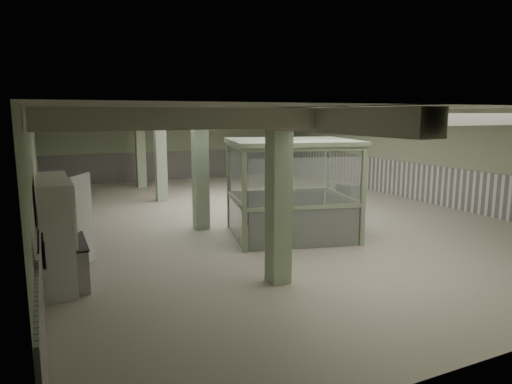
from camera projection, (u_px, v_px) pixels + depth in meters
name	position (u px, v px, depth m)	size (l,w,h in m)	color
floor	(260.00, 215.00, 15.98)	(20.00, 20.00, 0.00)	beige
ceiling	(261.00, 110.00, 15.37)	(14.00, 20.00, 0.02)	silver
wall_back	(180.00, 145.00, 24.58)	(14.00, 0.02, 3.60)	#95A584
wall_left	(35.00, 175.00, 12.72)	(0.02, 20.00, 3.60)	#95A584
wall_right	(414.00, 156.00, 18.62)	(0.02, 20.00, 3.60)	#95A584
wainscot_left	(39.00, 212.00, 12.91)	(0.05, 19.90, 1.50)	silver
wainscot_right	(412.00, 181.00, 18.79)	(0.05, 19.90, 1.50)	silver
wainscot_back	(180.00, 165.00, 24.74)	(13.90, 0.05, 1.50)	silver
girder	(189.00, 117.00, 14.35)	(0.45, 19.90, 0.40)	silver
beam_a	(432.00, 117.00, 8.72)	(13.90, 0.35, 0.32)	silver
beam_b	(351.00, 117.00, 10.94)	(13.90, 0.35, 0.32)	silver
beam_c	(298.00, 116.00, 13.17)	(13.90, 0.35, 0.32)	silver
beam_d	(261.00, 116.00, 15.40)	(13.90, 0.35, 0.32)	silver
beam_e	(232.00, 116.00, 17.63)	(13.90, 0.35, 0.32)	silver
beam_f	(211.00, 115.00, 19.85)	(13.90, 0.35, 0.32)	silver
beam_g	(193.00, 115.00, 22.08)	(13.90, 0.35, 0.32)	silver
column_a	(279.00, 198.00, 9.27)	(0.42, 0.42, 3.60)	#AEC6A0
column_b	(200.00, 171.00, 13.73)	(0.42, 0.42, 3.60)	#AEC6A0
column_c	(160.00, 157.00, 18.18)	(0.42, 0.42, 3.60)	#AEC6A0
column_d	(140.00, 150.00, 21.75)	(0.42, 0.42, 3.60)	#AEC6A0
hook_rail	(38.00, 240.00, 5.97)	(0.02, 0.02, 1.20)	black
pendant_front	(367.00, 132.00, 11.22)	(0.44, 0.44, 0.22)	#2E3C2D
pendant_mid	(267.00, 126.00, 16.12)	(0.44, 0.44, 0.22)	#2E3C2D
pendant_back	(217.00, 124.00, 20.57)	(0.44, 0.44, 0.22)	#2E3C2D
prep_counter	(61.00, 243.00, 10.85)	(0.88, 5.02, 0.91)	#AAAAAE
pitcher_near	(60.00, 231.00, 9.61)	(0.19, 0.22, 0.28)	#AAAAAE
pitcher_far	(70.00, 229.00, 9.70)	(0.21, 0.25, 0.31)	#AAAAAE
veg_colander	(57.00, 206.00, 12.44)	(0.47, 0.47, 0.21)	#47474C
orange_bowl	(55.00, 231.00, 10.08)	(0.22, 0.22, 0.08)	#B2B2B7
skillet_near	(44.00, 258.00, 5.96)	(0.31, 0.31, 0.04)	black
skillet_far	(44.00, 253.00, 6.17)	(0.30, 0.30, 0.04)	black
walkin_cooler	(57.00, 230.00, 9.44)	(1.00, 2.41, 2.21)	white
guard_booth	(291.00, 172.00, 12.91)	(4.02, 3.63, 2.78)	gray
filing_cabinet	(348.00, 206.00, 13.95)	(0.44, 0.63, 1.37)	#545749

